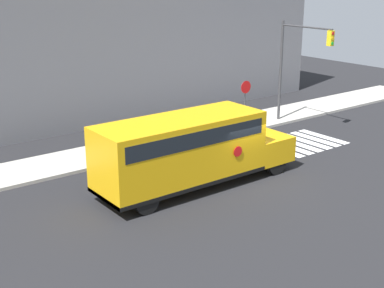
% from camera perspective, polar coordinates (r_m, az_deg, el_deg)
% --- Properties ---
extents(ground_plane, '(60.00, 60.00, 0.00)m').
position_cam_1_polar(ground_plane, '(23.34, 5.24, -3.82)').
color(ground_plane, black).
extents(sidewalk_strip, '(44.00, 3.00, 0.15)m').
position_cam_1_polar(sidewalk_strip, '(28.14, -3.70, 0.20)').
color(sidewalk_strip, '#B2ADA3').
rests_on(sidewalk_strip, ground).
extents(building_backdrop, '(32.00, 4.00, 10.64)m').
position_cam_1_polar(building_backdrop, '(32.62, -10.39, 11.80)').
color(building_backdrop, slate).
rests_on(building_backdrop, ground).
extents(crosswalk_stripes, '(4.00, 3.20, 0.01)m').
position_cam_1_polar(crosswalk_stripes, '(28.85, 11.63, 0.16)').
color(crosswalk_stripes, white).
rests_on(crosswalk_stripes, ground).
extents(school_bus, '(9.09, 2.57, 3.05)m').
position_cam_1_polar(school_bus, '(21.81, -0.41, -0.46)').
color(school_bus, '#EAA80F').
rests_on(school_bus, ground).
extents(stop_sign, '(0.72, 0.10, 2.77)m').
position_cam_1_polar(stop_sign, '(30.64, 5.71, 5.02)').
color(stop_sign, '#38383A').
rests_on(stop_sign, ground).
extents(traffic_light, '(0.28, 3.68, 5.98)m').
position_cam_1_polar(traffic_light, '(31.21, 11.03, 8.99)').
color(traffic_light, '#38383A').
rests_on(traffic_light, ground).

